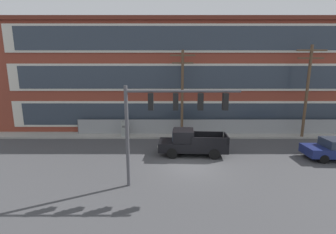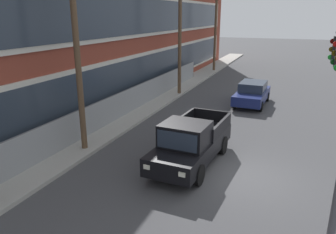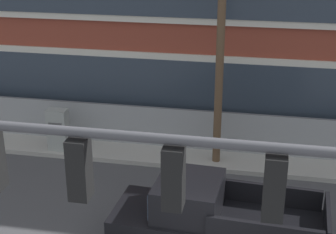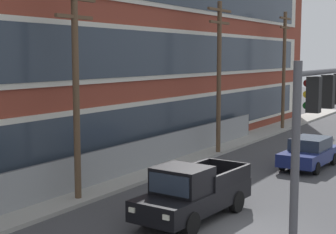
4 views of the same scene
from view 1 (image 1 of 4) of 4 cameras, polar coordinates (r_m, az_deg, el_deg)
ground_plane at (r=15.80m, az=5.63°, el=-12.40°), size 160.00×160.00×0.00m
sidewalk_building_side at (r=23.03m, az=3.75°, el=-4.61°), size 80.00×2.11×0.16m
brick_mill_building at (r=28.54m, az=16.14°, el=9.83°), size 52.89×9.05×11.78m
chain_link_fence at (r=23.77m, az=13.34°, el=-2.49°), size 29.65×0.06×1.66m
traffic_signal_mast at (r=11.97m, az=-0.44°, el=1.28°), size 6.15×0.43×5.64m
pickup_truck_black at (r=17.66m, az=5.79°, el=-6.58°), size 5.38×2.25×2.00m
utility_pole_near_corner at (r=21.78m, az=3.55°, el=6.74°), size 2.36×0.26×8.43m
utility_pole_midblock at (r=25.15m, az=31.80°, el=6.36°), size 2.79×0.26×8.86m
electrical_cabinet at (r=22.57m, az=-10.91°, el=-3.12°), size 0.70×0.46×1.67m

